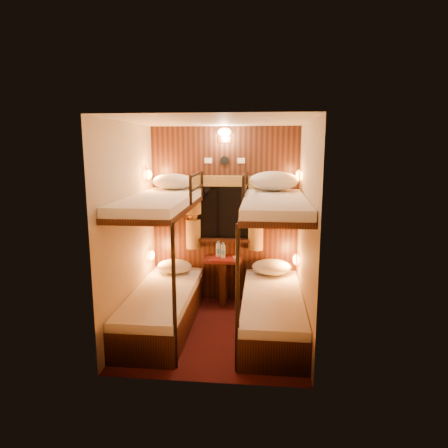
# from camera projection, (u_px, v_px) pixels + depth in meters

# --- Properties ---
(floor) EXTENTS (2.10, 2.10, 0.00)m
(floor) POSITION_uv_depth(u_px,v_px,m) (216.00, 331.00, 4.70)
(floor) COLOR black
(floor) RESTS_ON ground
(ceiling) EXTENTS (2.10, 2.10, 0.00)m
(ceiling) POSITION_uv_depth(u_px,v_px,m) (215.00, 121.00, 4.24)
(ceiling) COLOR silver
(ceiling) RESTS_ON wall_back
(wall_back) EXTENTS (2.40, 0.00, 2.40)m
(wall_back) POSITION_uv_depth(u_px,v_px,m) (225.00, 215.00, 5.49)
(wall_back) COLOR #C6B293
(wall_back) RESTS_ON floor
(wall_front) EXTENTS (2.40, 0.00, 2.40)m
(wall_front) POSITION_uv_depth(u_px,v_px,m) (201.00, 256.00, 3.44)
(wall_front) COLOR #C6B293
(wall_front) RESTS_ON floor
(wall_left) EXTENTS (0.00, 2.40, 2.40)m
(wall_left) POSITION_uv_depth(u_px,v_px,m) (129.00, 229.00, 4.57)
(wall_left) COLOR #C6B293
(wall_left) RESTS_ON floor
(wall_right) EXTENTS (0.00, 2.40, 2.40)m
(wall_right) POSITION_uv_depth(u_px,v_px,m) (306.00, 233.00, 4.37)
(wall_right) COLOR #C6B293
(wall_right) RESTS_ON floor
(back_panel) EXTENTS (2.00, 0.03, 2.40)m
(back_panel) POSITION_uv_depth(u_px,v_px,m) (225.00, 216.00, 5.48)
(back_panel) COLOR black
(back_panel) RESTS_ON floor
(bunk_left) EXTENTS (0.72, 1.90, 1.82)m
(bunk_left) POSITION_uv_depth(u_px,v_px,m) (162.00, 282.00, 4.72)
(bunk_left) COLOR black
(bunk_left) RESTS_ON floor
(bunk_right) EXTENTS (0.72, 1.90, 1.82)m
(bunk_right) POSITION_uv_depth(u_px,v_px,m) (273.00, 286.00, 4.59)
(bunk_right) COLOR black
(bunk_right) RESTS_ON floor
(window) EXTENTS (1.00, 0.12, 0.79)m
(window) POSITION_uv_depth(u_px,v_px,m) (225.00, 217.00, 5.45)
(window) COLOR black
(window) RESTS_ON back_panel
(curtains) EXTENTS (1.10, 0.22, 1.00)m
(curtains) POSITION_uv_depth(u_px,v_px,m) (224.00, 212.00, 5.40)
(curtains) COLOR olive
(curtains) RESTS_ON back_panel
(back_fixtures) EXTENTS (0.54, 0.09, 0.48)m
(back_fixtures) POSITION_uv_depth(u_px,v_px,m) (225.00, 138.00, 5.25)
(back_fixtures) COLOR black
(back_fixtures) RESTS_ON back_panel
(reading_lamps) EXTENTS (2.00, 0.20, 1.25)m
(reading_lamps) POSITION_uv_depth(u_px,v_px,m) (222.00, 217.00, 5.14)
(reading_lamps) COLOR orange
(reading_lamps) RESTS_ON wall_left
(table) EXTENTS (0.50, 0.34, 0.66)m
(table) POSITION_uv_depth(u_px,v_px,m) (223.00, 275.00, 5.45)
(table) COLOR #531E13
(table) RESTS_ON floor
(bottle_left) EXTENTS (0.06, 0.06, 0.22)m
(bottle_left) POSITION_uv_depth(u_px,v_px,m) (218.00, 250.00, 5.45)
(bottle_left) COLOR #99BFE5
(bottle_left) RESTS_ON table
(bottle_right) EXTENTS (0.06, 0.06, 0.21)m
(bottle_right) POSITION_uv_depth(u_px,v_px,m) (223.00, 251.00, 5.38)
(bottle_right) COLOR #99BFE5
(bottle_right) RESTS_ON table
(sachet_a) EXTENTS (0.08, 0.06, 0.01)m
(sachet_a) POSITION_uv_depth(u_px,v_px,m) (236.00, 258.00, 5.38)
(sachet_a) COLOR silver
(sachet_a) RESTS_ON table
(sachet_b) EXTENTS (0.09, 0.08, 0.01)m
(sachet_b) POSITION_uv_depth(u_px,v_px,m) (235.00, 256.00, 5.47)
(sachet_b) COLOR silver
(sachet_b) RESTS_ON table
(pillow_lower_left) EXTENTS (0.47, 0.33, 0.18)m
(pillow_lower_left) POSITION_uv_depth(u_px,v_px,m) (175.00, 266.00, 5.37)
(pillow_lower_left) COLOR silver
(pillow_lower_left) RESTS_ON bunk_left
(pillow_lower_right) EXTENTS (0.52, 0.37, 0.20)m
(pillow_lower_right) POSITION_uv_depth(u_px,v_px,m) (272.00, 267.00, 5.30)
(pillow_lower_right) COLOR silver
(pillow_lower_right) RESTS_ON bunk_right
(pillow_upper_left) EXTENTS (0.52, 0.37, 0.21)m
(pillow_upper_left) POSITION_uv_depth(u_px,v_px,m) (173.00, 181.00, 5.17)
(pillow_upper_left) COLOR silver
(pillow_upper_left) RESTS_ON bunk_left
(pillow_upper_right) EXTENTS (0.62, 0.44, 0.24)m
(pillow_upper_right) POSITION_uv_depth(u_px,v_px,m) (274.00, 181.00, 5.00)
(pillow_upper_right) COLOR silver
(pillow_upper_right) RESTS_ON bunk_right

